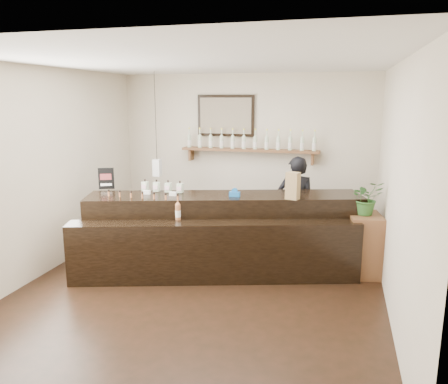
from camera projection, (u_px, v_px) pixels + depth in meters
ground at (203, 285)px, 5.67m from camera, size 5.00×5.00×0.00m
room_shell at (202, 155)px, 5.31m from camera, size 5.00×5.00×5.00m
back_wall_decor at (236, 135)px, 7.57m from camera, size 2.66×0.96×1.69m
counter at (222, 236)px, 6.07m from camera, size 3.84×2.08×1.24m
promo_sign at (106, 179)px, 6.43m from camera, size 0.21×0.11×0.32m
paper_bag at (293, 186)px, 5.78m from camera, size 0.20×0.17×0.36m
tape_dispenser at (235, 193)px, 5.95m from camera, size 0.15×0.06×0.12m
side_cabinet at (363, 244)px, 5.97m from camera, size 0.51×0.64×0.84m
potted_plant at (367, 198)px, 5.83m from camera, size 0.53×0.50×0.46m
shopkeeper at (296, 199)px, 6.69m from camera, size 0.68×0.49×1.73m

